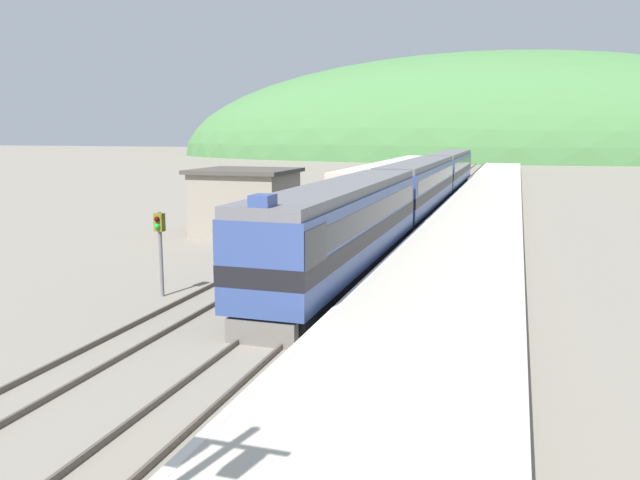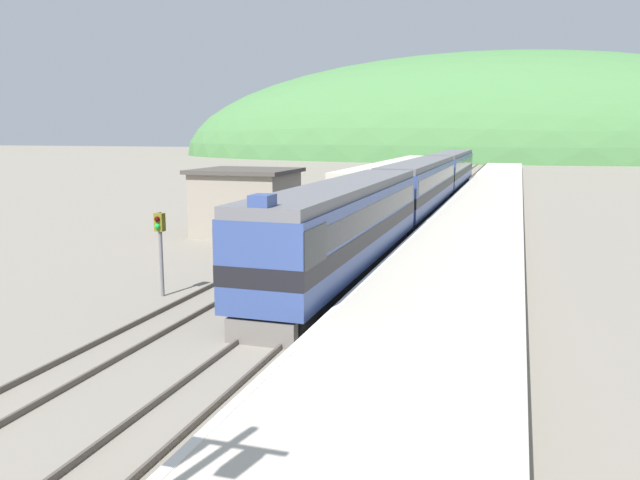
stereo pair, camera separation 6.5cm
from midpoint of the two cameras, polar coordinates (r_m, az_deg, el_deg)
name	(u,v)px [view 1 (the left image)]	position (r m, az deg, el deg)	size (l,w,h in m)	color
track_main	(445,192)	(68.18, 11.36, 4.30)	(1.52, 180.00, 0.16)	#4C443D
track_siding	(407,191)	(68.73, 7.96, 4.44)	(1.52, 180.00, 0.16)	#4C443D
platform	(480,213)	(47.93, 14.40, 2.37)	(5.88, 140.00, 0.93)	#BCB5A5
distant_hills	(488,157)	(167.52, 15.14, 7.30)	(169.87, 76.44, 52.58)	#477A42
station_shed	(245,202)	(39.45, -6.88, 3.47)	(6.08, 5.46, 4.17)	gray
express_train_lead_car	(344,226)	(27.68, 2.14, 1.28)	(2.95, 19.88, 4.60)	black
carriage_second	(419,186)	(49.35, 9.04, 4.92)	(2.94, 22.37, 4.24)	black
carriage_third	(450,169)	(72.37, 11.81, 6.36)	(2.94, 22.37, 4.24)	black
siding_train	(392,181)	(59.93, 6.59, 5.42)	(2.90, 34.52, 3.64)	black
signal_post_siding	(160,236)	(25.14, -14.51, 0.37)	(0.36, 0.42, 3.38)	slate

